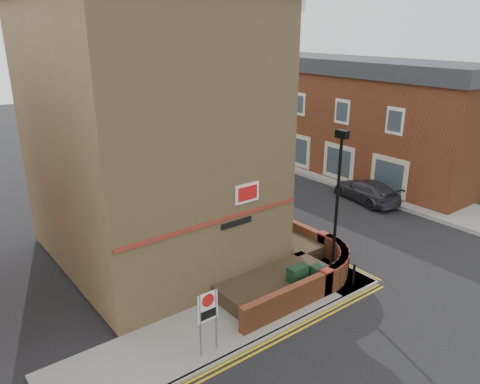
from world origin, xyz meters
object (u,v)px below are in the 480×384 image
at_px(zone_sign, 208,312).
at_px(silver_car_near, 211,184).
at_px(utility_cabinet_large, 297,280).
at_px(lamppost, 337,207).

bearing_deg(zone_sign, silver_car_near, 55.37).
bearing_deg(utility_cabinet_large, silver_car_near, 71.49).
distance_m(lamppost, silver_car_near, 12.20).
xyz_separation_m(lamppost, zone_sign, (-6.60, -0.70, -1.70)).
xyz_separation_m(utility_cabinet_large, silver_car_near, (3.90, 11.65, 0.04)).
bearing_deg(silver_car_near, lamppost, -85.76).
distance_m(utility_cabinet_large, zone_sign, 4.86).
relative_size(zone_sign, silver_car_near, 0.48).
height_order(lamppost, silver_car_near, lamppost).
distance_m(lamppost, zone_sign, 6.85).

